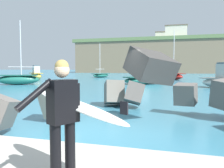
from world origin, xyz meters
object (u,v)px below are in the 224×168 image
(station_building_west, at_px, (161,38))
(station_building_east, at_px, (176,33))
(boat_far_centre, at_px, (36,75))
(boat_mid_left, at_px, (101,75))
(boat_near_left, at_px, (143,78))
(boat_near_right, at_px, (222,80))
(boat_mid_centre, at_px, (18,79))
(surfer_with_board, at_px, (67,112))
(boat_near_centre, at_px, (172,76))

(station_building_west, distance_m, station_building_east, 14.80)
(boat_far_centre, bearing_deg, boat_mid_left, 56.72)
(boat_near_left, bearing_deg, boat_near_right, -24.66)
(boat_near_right, distance_m, boat_mid_centre, 21.40)
(boat_mid_left, relative_size, boat_mid_centre, 0.93)
(surfer_with_board, height_order, boat_far_centre, boat_far_centre)
(station_building_east, bearing_deg, surfer_with_board, -89.80)
(surfer_with_board, height_order, boat_near_right, boat_near_right)
(boat_near_left, xyz_separation_m, boat_near_centre, (2.84, 12.39, -0.13))
(station_building_east, bearing_deg, boat_mid_centre, -102.45)
(surfer_with_board, xyz_separation_m, boat_near_centre, (0.26, 36.70, -0.70))
(boat_near_right, xyz_separation_m, station_building_east, (-5.59, 70.43, 14.53))
(boat_mid_left, distance_m, station_building_east, 53.39)
(boat_mid_centre, relative_size, boat_far_centre, 1.52)
(boat_near_left, bearing_deg, boat_far_centre, 161.72)
(boat_near_left, relative_size, boat_near_right, 1.25)
(boat_near_centre, relative_size, boat_mid_left, 1.17)
(surfer_with_board, distance_m, station_building_east, 92.20)
(boat_far_centre, height_order, station_building_west, station_building_west)
(boat_near_centre, height_order, station_building_west, station_building_west)
(boat_near_centre, relative_size, station_building_east, 0.96)
(boat_near_left, xyz_separation_m, station_building_east, (2.27, 66.82, 14.56))
(boat_mid_left, distance_m, station_building_west, 64.74)
(boat_mid_left, xyz_separation_m, boat_far_centre, (-7.36, -11.21, 0.30))
(surfer_with_board, relative_size, station_building_east, 0.25)
(boat_near_centre, height_order, station_building_east, station_building_east)
(boat_near_left, distance_m, boat_near_right, 8.65)
(boat_near_right, height_order, boat_mid_centre, boat_mid_centre)
(boat_near_centre, bearing_deg, boat_near_left, -102.92)
(boat_near_left, bearing_deg, boat_mid_centre, -161.05)
(boat_near_left, bearing_deg, boat_mid_left, 122.71)
(boat_near_left, xyz_separation_m, boat_mid_left, (-11.12, 17.31, -0.26))
(boat_near_left, distance_m, boat_mid_left, 20.58)
(surfer_with_board, height_order, boat_mid_left, boat_mid_left)
(boat_mid_left, bearing_deg, station_building_east, 74.88)
(boat_near_centre, bearing_deg, station_building_west, 96.17)
(station_building_west, bearing_deg, boat_mid_centre, -96.10)
(station_building_west, bearing_deg, boat_near_left, -86.80)
(boat_near_centre, bearing_deg, boat_far_centre, -163.57)
(station_building_west, bearing_deg, boat_near_centre, -83.83)
(boat_near_right, bearing_deg, boat_mid_left, 132.21)
(station_building_east, bearing_deg, boat_near_centre, -89.39)
(boat_mid_centre, bearing_deg, boat_near_centre, 46.15)
(boat_mid_centre, height_order, station_building_east, station_building_east)
(surfer_with_board, height_order, station_building_west, station_building_west)
(boat_near_centre, distance_m, boat_mid_left, 14.80)
(boat_mid_centre, relative_size, station_building_east, 0.88)
(station_building_west, bearing_deg, surfer_with_board, -86.14)
(boat_mid_left, bearing_deg, station_building_west, 83.95)
(surfer_with_board, distance_m, boat_mid_centre, 25.42)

